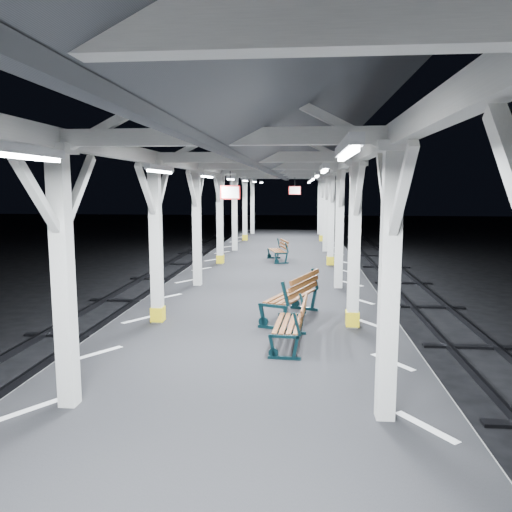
# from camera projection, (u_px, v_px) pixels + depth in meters

# --- Properties ---
(ground) EXTENTS (120.00, 120.00, 0.00)m
(ground) POSITION_uv_depth(u_px,v_px,m) (242.00, 415.00, 8.39)
(ground) COLOR black
(ground) RESTS_ON ground
(platform) EXTENTS (6.00, 50.00, 1.00)m
(platform) POSITION_uv_depth(u_px,v_px,m) (242.00, 386.00, 8.32)
(platform) COLOR black
(platform) RESTS_ON ground
(hazard_stripes_left) EXTENTS (1.00, 48.00, 0.01)m
(hazard_stripes_left) POSITION_uv_depth(u_px,v_px,m) (99.00, 353.00, 8.47)
(hazard_stripes_left) COLOR silver
(hazard_stripes_left) RESTS_ON platform
(hazard_stripes_right) EXTENTS (1.00, 48.00, 0.01)m
(hazard_stripes_right) POSITION_uv_depth(u_px,v_px,m) (393.00, 362.00, 8.03)
(hazard_stripes_right) COLOR silver
(hazard_stripes_right) RESTS_ON platform
(canopy) EXTENTS (5.40, 49.00, 4.65)m
(canopy) POSITION_uv_depth(u_px,v_px,m) (241.00, 138.00, 7.75)
(canopy) COLOR silver
(canopy) RESTS_ON platform
(bench_near) EXTENTS (0.66, 1.53, 0.81)m
(bench_near) POSITION_uv_depth(u_px,v_px,m) (294.00, 322.00, 8.79)
(bench_near) COLOR black
(bench_near) RESTS_ON platform
(bench_mid) EXTENTS (1.26, 1.95, 0.99)m
(bench_mid) POSITION_uv_depth(u_px,v_px,m) (295.00, 295.00, 10.56)
(bench_mid) COLOR black
(bench_mid) RESTS_ON platform
(bench_far) EXTENTS (0.90, 1.58, 0.81)m
(bench_far) POSITION_uv_depth(u_px,v_px,m) (280.00, 250.00, 18.98)
(bench_far) COLOR black
(bench_far) RESTS_ON platform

